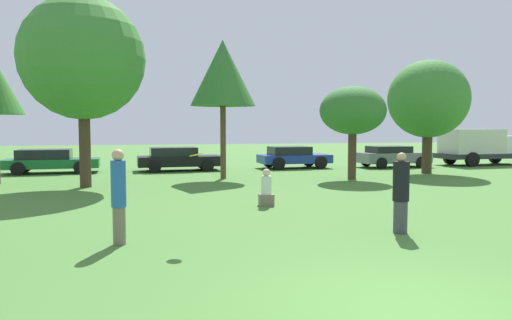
{
  "coord_description": "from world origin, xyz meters",
  "views": [
    {
      "loc": [
        -3.27,
        -5.2,
        2.31
      ],
      "look_at": [
        -0.81,
        5.27,
        1.57
      ],
      "focal_mm": 33.37,
      "sensor_mm": 36.0,
      "label": 1
    }
  ],
  "objects_px": {
    "frisbee": "(196,155)",
    "bystander_sitting": "(266,190)",
    "tree_3": "(353,111)",
    "tree_2": "(223,73)",
    "tree_1": "(83,59)",
    "parked_car_black": "(178,158)",
    "parked_car_grey": "(392,156)",
    "person_thrower": "(119,195)",
    "parked_car_blue": "(293,157)",
    "tree_4": "(428,99)",
    "person_catcher": "(401,193)",
    "delivery_truck_white": "(481,145)",
    "parked_car_green": "(50,160)"
  },
  "relations": [
    {
      "from": "tree_4",
      "to": "person_thrower",
      "type": "bearing_deg",
      "value": -141.03
    },
    {
      "from": "parked_car_black",
      "to": "tree_4",
      "type": "bearing_deg",
      "value": -22.18
    },
    {
      "from": "parked_car_grey",
      "to": "delivery_truck_white",
      "type": "relative_size",
      "value": 0.75
    },
    {
      "from": "tree_1",
      "to": "tree_3",
      "type": "distance_m",
      "value": 11.45
    },
    {
      "from": "tree_4",
      "to": "parked_car_grey",
      "type": "distance_m",
      "value": 4.85
    },
    {
      "from": "person_catcher",
      "to": "tree_4",
      "type": "bearing_deg",
      "value": -121.65
    },
    {
      "from": "tree_4",
      "to": "parked_car_grey",
      "type": "xyz_separation_m",
      "value": [
        0.19,
        3.76,
        -3.05
      ]
    },
    {
      "from": "tree_3",
      "to": "tree_2",
      "type": "bearing_deg",
      "value": 165.3
    },
    {
      "from": "person_catcher",
      "to": "parked_car_blue",
      "type": "relative_size",
      "value": 0.43
    },
    {
      "from": "tree_1",
      "to": "parked_car_blue",
      "type": "distance_m",
      "value": 12.94
    },
    {
      "from": "tree_1",
      "to": "parked_car_black",
      "type": "relative_size",
      "value": 1.63
    },
    {
      "from": "bystander_sitting",
      "to": "parked_car_grey",
      "type": "distance_m",
      "value": 15.64
    },
    {
      "from": "frisbee",
      "to": "tree_1",
      "type": "relative_size",
      "value": 0.04
    },
    {
      "from": "tree_2",
      "to": "parked_car_green",
      "type": "height_order",
      "value": "tree_2"
    },
    {
      "from": "bystander_sitting",
      "to": "parked_car_black",
      "type": "bearing_deg",
      "value": 98.24
    },
    {
      "from": "tree_3",
      "to": "bystander_sitting",
      "type": "bearing_deg",
      "value": -132.02
    },
    {
      "from": "tree_3",
      "to": "tree_4",
      "type": "distance_m",
      "value": 5.1
    },
    {
      "from": "tree_2",
      "to": "tree_1",
      "type": "bearing_deg",
      "value": -162.61
    },
    {
      "from": "frisbee",
      "to": "bystander_sitting",
      "type": "distance_m",
      "value": 4.87
    },
    {
      "from": "frisbee",
      "to": "bystander_sitting",
      "type": "height_order",
      "value": "frisbee"
    },
    {
      "from": "parked_car_blue",
      "to": "parked_car_grey",
      "type": "bearing_deg",
      "value": -9.12
    },
    {
      "from": "person_catcher",
      "to": "parked_car_green",
      "type": "height_order",
      "value": "person_catcher"
    },
    {
      "from": "tree_2",
      "to": "tree_4",
      "type": "height_order",
      "value": "tree_2"
    },
    {
      "from": "person_thrower",
      "to": "parked_car_grey",
      "type": "height_order",
      "value": "person_thrower"
    },
    {
      "from": "parked_car_blue",
      "to": "delivery_truck_white",
      "type": "relative_size",
      "value": 0.73
    },
    {
      "from": "frisbee",
      "to": "tree_3",
      "type": "relative_size",
      "value": 0.07
    },
    {
      "from": "parked_car_grey",
      "to": "delivery_truck_white",
      "type": "height_order",
      "value": "delivery_truck_white"
    },
    {
      "from": "person_catcher",
      "to": "tree_2",
      "type": "xyz_separation_m",
      "value": [
        -1.98,
        11.84,
        3.83
      ]
    },
    {
      "from": "frisbee",
      "to": "delivery_truck_white",
      "type": "xyz_separation_m",
      "value": [
        19.14,
        15.74,
        -0.55
      ]
    },
    {
      "from": "bystander_sitting",
      "to": "parked_car_grey",
      "type": "height_order",
      "value": "parked_car_grey"
    },
    {
      "from": "person_thrower",
      "to": "tree_3",
      "type": "distance_m",
      "value": 14.0
    },
    {
      "from": "bystander_sitting",
      "to": "tree_2",
      "type": "height_order",
      "value": "tree_2"
    },
    {
      "from": "person_catcher",
      "to": "bystander_sitting",
      "type": "relative_size",
      "value": 1.61
    },
    {
      "from": "tree_1",
      "to": "parked_car_blue",
      "type": "xyz_separation_m",
      "value": [
        10.44,
        6.35,
        -4.27
      ]
    },
    {
      "from": "tree_1",
      "to": "tree_4",
      "type": "relative_size",
      "value": 1.29
    },
    {
      "from": "tree_2",
      "to": "parked_car_grey",
      "type": "distance_m",
      "value": 11.99
    },
    {
      "from": "person_catcher",
      "to": "parked_car_blue",
      "type": "distance_m",
      "value": 16.64
    },
    {
      "from": "frisbee",
      "to": "tree_2",
      "type": "xyz_separation_m",
      "value": [
        2.44,
        11.63,
        2.95
      ]
    },
    {
      "from": "parked_car_blue",
      "to": "tree_2",
      "type": "bearing_deg",
      "value": -138.63
    },
    {
      "from": "person_catcher",
      "to": "frisbee",
      "type": "distance_m",
      "value": 4.52
    },
    {
      "from": "tree_2",
      "to": "parked_car_black",
      "type": "xyz_separation_m",
      "value": [
        -1.72,
        4.46,
        -4.05
      ]
    },
    {
      "from": "frisbee",
      "to": "tree_1",
      "type": "bearing_deg",
      "value": 108.24
    },
    {
      "from": "tree_2",
      "to": "bystander_sitting",
      "type": "bearing_deg",
      "value": -89.76
    },
    {
      "from": "person_thrower",
      "to": "frisbee",
      "type": "height_order",
      "value": "person_thrower"
    },
    {
      "from": "parked_car_black",
      "to": "parked_car_grey",
      "type": "height_order",
      "value": "parked_car_black"
    },
    {
      "from": "tree_1",
      "to": "tree_3",
      "type": "height_order",
      "value": "tree_1"
    },
    {
      "from": "person_catcher",
      "to": "parked_car_green",
      "type": "xyz_separation_m",
      "value": [
        -10.11,
        16.45,
        -0.25
      ]
    },
    {
      "from": "tree_4",
      "to": "parked_car_black",
      "type": "relative_size",
      "value": 1.27
    },
    {
      "from": "tree_2",
      "to": "frisbee",
      "type": "bearing_deg",
      "value": -101.87
    },
    {
      "from": "person_catcher",
      "to": "tree_1",
      "type": "distance_m",
      "value": 13.28
    }
  ]
}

